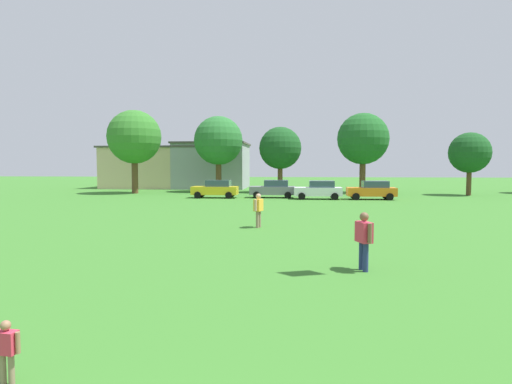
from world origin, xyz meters
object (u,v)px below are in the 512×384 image
parked_car_yellow_0 (216,189)px  tree_center_left (280,148)px  bystander_near_trees (258,207)px  child_kite_flyer (6,347)px  parked_car_white_2 (319,190)px  tree_center_right (363,139)px  adult_bystander (364,236)px  tree_right (470,153)px  tree_far_left (134,137)px  parked_car_gray_1 (274,189)px  tree_left (218,141)px  parked_car_orange_3 (372,190)px

parked_car_yellow_0 → tree_center_left: 11.14m
bystander_near_trees → child_kite_flyer: bearing=-169.6°
parked_car_white_2 → tree_center_left: tree_center_left is taller
bystander_near_trees → tree_center_right: (9.30, 27.70, 4.97)m
adult_bystander → tree_right: tree_right is taller
tree_far_left → tree_center_left: size_ratio=1.23×
adult_bystander → parked_car_gray_1: (-4.04, 28.21, -0.17)m
bystander_near_trees → tree_center_left: bearing=18.3°
bystander_near_trees → tree_far_left: 29.69m
tree_left → tree_center_right: bearing=-1.7°
parked_car_yellow_0 → tree_center_right: size_ratio=0.49×
adult_bystander → tree_left: (-10.83, 36.68, 4.86)m
tree_left → tree_far_left: bearing=-158.1°
tree_center_left → parked_car_orange_3: bearing=-46.9°
tree_far_left → tree_center_left: bearing=10.5°
bystander_near_trees → tree_right: bearing=-19.8°
tree_left → tree_center_left: (7.14, -0.56, -0.90)m
tree_right → bystander_near_trees: bearing=-128.3°
parked_car_orange_3 → tree_center_right: tree_center_right is taller
parked_car_yellow_0 → parked_car_orange_3: size_ratio=1.00×
adult_bystander → bystander_near_trees: bearing=5.7°
parked_car_gray_1 → tree_left: tree_left is taller
tree_far_left → tree_center_right: tree_far_left is taller
parked_car_yellow_0 → tree_left: (-1.34, 9.13, 5.03)m
parked_car_white_2 → tree_center_left: 10.84m
tree_left → tree_center_left: bearing=-4.5°
bystander_near_trees → tree_far_left: tree_far_left is taller
child_kite_flyer → parked_car_white_2: bearing=86.1°
bystander_near_trees → tree_center_right: 29.64m
parked_car_yellow_0 → tree_far_left: 12.64m
bystander_near_trees → parked_car_white_2: 18.79m
tree_left → tree_right: 26.84m
adult_bystander → parked_car_gray_1: adult_bystander is taller
tree_center_right → bystander_near_trees: bearing=-108.6°
parked_car_white_2 → tree_center_right: 11.91m
parked_car_orange_3 → tree_center_left: size_ratio=0.58×
bystander_near_trees → parked_car_white_2: (3.97, 18.36, -0.15)m
tree_center_left → tree_right: (19.44, -2.86, -0.65)m
child_kite_flyer → tree_center_left: (2.39, 43.33, 4.44)m
parked_car_gray_1 → tree_center_right: size_ratio=0.49×
parked_car_orange_3 → tree_center_left: (-8.62, 9.20, 4.14)m
bystander_near_trees → adult_bystander: bearing=-137.2°
parked_car_white_2 → tree_right: tree_right is taller
bystander_near_trees → parked_car_orange_3: size_ratio=0.40×
tree_center_right → adult_bystander: bearing=-98.6°
bystander_near_trees → tree_far_left: (-15.66, 24.69, 5.12)m
tree_right → tree_center_left: bearing=171.6°
parked_car_yellow_0 → parked_car_orange_3: same height
adult_bystander → parked_car_yellow_0: adult_bystander is taller
bystander_near_trees → tree_left: 29.44m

